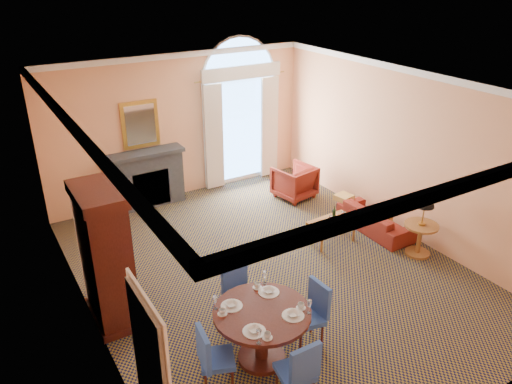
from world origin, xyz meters
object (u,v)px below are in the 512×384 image
armchair (294,182)px  sofa (375,219)px  coffee_table (333,223)px  side_table (423,218)px  armoire (106,259)px  dining_table (262,324)px

armchair → sofa: bearing=92.7°
coffee_table → side_table: bearing=-49.9°
armoire → dining_table: armoire is taller
dining_table → armchair: bearing=50.2°
dining_table → sofa: 4.28m
armchair → side_table: 3.26m
dining_table → sofa: dining_table is taller
armchair → armoire: bearing=12.9°
armchair → dining_table: bearing=39.7°
dining_table → sofa: (3.82, 1.89, -0.36)m
dining_table → coffee_table: 3.40m
sofa → coffee_table: 1.06m
sofa → armchair: size_ratio=2.01×
side_table → armoire: bearing=168.1°
armoire → side_table: size_ratio=1.80×
sofa → side_table: size_ratio=1.40×
armoire → dining_table: size_ratio=1.65×
sofa → side_table: 1.20m
armoire → sofa: (5.27, -0.03, -0.78)m
coffee_table → side_table: (1.09, -1.15, 0.32)m
sofa → armchair: (-0.49, 2.11, 0.13)m
sofa → dining_table: bearing=117.1°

